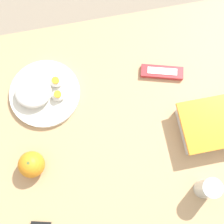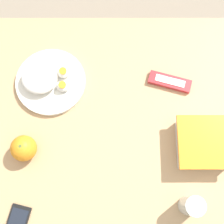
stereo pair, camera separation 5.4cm
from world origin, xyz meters
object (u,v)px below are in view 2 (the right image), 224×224
object	(u,v)px
candy_bar	(170,82)
food_container	(203,144)
drinking_glass	(192,206)
orange_fruit	(24,148)
rice_plate	(47,81)

from	to	relation	value
candy_bar	food_container	bearing A→B (deg)	112.59
candy_bar	drinking_glass	bearing A→B (deg)	95.12
orange_fruit	rice_plate	bearing A→B (deg)	-103.80
food_container	candy_bar	bearing A→B (deg)	-67.41
rice_plate	food_container	bearing A→B (deg)	156.78
candy_bar	rice_plate	bearing A→B (deg)	-0.00
food_container	orange_fruit	xyz separation A→B (m)	(0.58, 0.02, 0.01)
candy_bar	drinking_glass	size ratio (longest dim) A/B	1.45
rice_plate	orange_fruit	bearing A→B (deg)	76.20
orange_fruit	candy_bar	distance (m)	0.54
orange_fruit	rice_plate	world-z (taller)	orange_fruit
food_container	candy_bar	distance (m)	0.24
food_container	orange_fruit	distance (m)	0.58
drinking_glass	orange_fruit	bearing A→B (deg)	-18.67
rice_plate	candy_bar	bearing A→B (deg)	180.00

